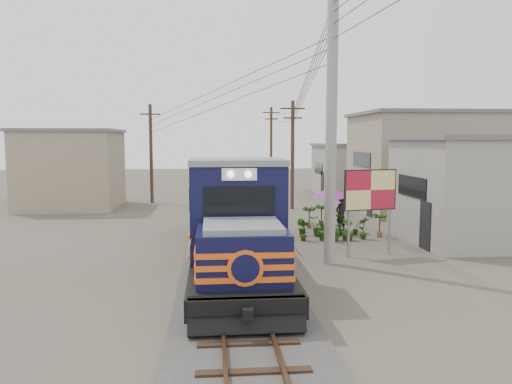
{
  "coord_description": "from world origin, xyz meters",
  "views": [
    {
      "loc": [
        -0.76,
        -18.0,
        4.51
      ],
      "look_at": [
        1.21,
        3.89,
        2.2
      ],
      "focal_mm": 35.0,
      "sensor_mm": 36.0,
      "label": 1
    }
  ],
  "objects": [
    {
      "name": "wooden_pole_mid",
      "position": [
        4.5,
        14.0,
        3.68
      ],
      "size": [
        1.6,
        0.24,
        7.0
      ],
      "color": "#4C3826",
      "rests_on": "ground"
    },
    {
      "name": "locomotive",
      "position": [
        0.0,
        0.25,
        1.67
      ],
      "size": [
        2.82,
        15.31,
        3.79
      ],
      "color": "black",
      "rests_on": "ground"
    },
    {
      "name": "billboard",
      "position": [
        5.36,
        0.66,
        2.49
      ],
      "size": [
        2.17,
        0.54,
        3.37
      ],
      "rotation": [
        0.0,
        0.0,
        0.19
      ],
      "color": "#99999E",
      "rests_on": "ground"
    },
    {
      "name": "shophouse_mid",
      "position": [
        12.5,
        12.0,
        3.11
      ],
      "size": [
        8.4,
        7.35,
        6.2
      ],
      "color": "gray",
      "rests_on": "ground"
    },
    {
      "name": "market_umbrella",
      "position": [
        5.08,
        5.84,
        1.94
      ],
      "size": [
        2.22,
        2.22,
        2.21
      ],
      "rotation": [
        0.0,
        0.0,
        0.12
      ],
      "color": "black",
      "rests_on": "ground"
    },
    {
      "name": "ballast",
      "position": [
        0.0,
        10.0,
        0.08
      ],
      "size": [
        3.6,
        70.0,
        0.16
      ],
      "primitive_type": "cube",
      "color": "#595651",
      "rests_on": "ground"
    },
    {
      "name": "shophouse_back",
      "position": [
        11.0,
        22.0,
        2.11
      ],
      "size": [
        6.3,
        6.3,
        4.2
      ],
      "color": "gray",
      "rests_on": "ground"
    },
    {
      "name": "shophouse_front",
      "position": [
        11.5,
        3.0,
        2.36
      ],
      "size": [
        7.35,
        6.3,
        4.7
      ],
      "color": "gray",
      "rests_on": "ground"
    },
    {
      "name": "shophouse_left",
      "position": [
        -10.0,
        16.0,
        2.61
      ],
      "size": [
        6.3,
        6.3,
        5.2
      ],
      "color": "gray",
      "rests_on": "ground"
    },
    {
      "name": "wooden_pole_far",
      "position": [
        4.8,
        28.0,
        3.93
      ],
      "size": [
        1.6,
        0.24,
        7.5
      ],
      "color": "#4C3826",
      "rests_on": "ground"
    },
    {
      "name": "vendor",
      "position": [
        5.53,
        5.6,
        0.89
      ],
      "size": [
        0.78,
        0.72,
        1.79
      ],
      "primitive_type": "imported",
      "rotation": [
        0.0,
        0.0,
        3.74
      ],
      "color": "black",
      "rests_on": "ground"
    },
    {
      "name": "track",
      "position": [
        0.0,
        10.0,
        0.26
      ],
      "size": [
        1.15,
        70.0,
        0.12
      ],
      "color": "#51331E",
      "rests_on": "ground"
    },
    {
      "name": "plant_nursery",
      "position": [
        4.67,
        4.1,
        0.48
      ],
      "size": [
        3.4,
        2.1,
        1.12
      ],
      "color": "#274C15",
      "rests_on": "ground"
    },
    {
      "name": "power_lines",
      "position": [
        -0.14,
        8.49,
        7.56
      ],
      "size": [
        9.65,
        19.0,
        3.3
      ],
      "color": "black",
      "rests_on": "ground"
    },
    {
      "name": "utility_pole_main",
      "position": [
        3.5,
        -0.5,
        5.0
      ],
      "size": [
        0.4,
        0.4,
        10.0
      ],
      "color": "#9E9B93",
      "rests_on": "ground"
    },
    {
      "name": "ground",
      "position": [
        0.0,
        0.0,
        0.0
      ],
      "size": [
        120.0,
        120.0,
        0.0
      ],
      "primitive_type": "plane",
      "color": "#473F35",
      "rests_on": "ground"
    },
    {
      "name": "wooden_pole_left",
      "position": [
        -5.0,
        18.0,
        3.68
      ],
      "size": [
        1.6,
        0.24,
        7.0
      ],
      "color": "#4C3826",
      "rests_on": "ground"
    }
  ]
}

